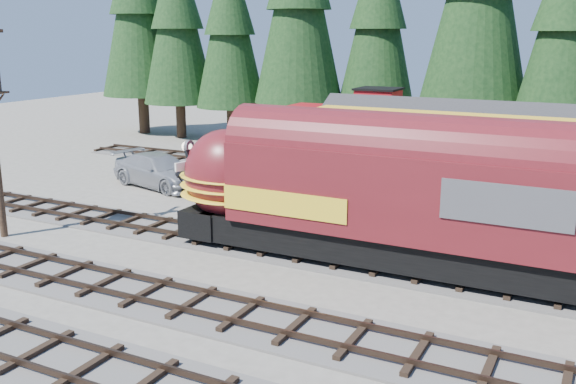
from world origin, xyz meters
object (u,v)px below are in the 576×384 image
at_px(pickup_truck_a, 230,183).
at_px(depot, 434,158).
at_px(locomotive, 359,197).
at_px(caboose, 363,136).
at_px(pickup_truck_b, 160,171).

bearing_deg(pickup_truck_a, depot, -63.62).
relative_size(locomotive, pickup_truck_a, 2.41).
xyz_separation_m(depot, pickup_truck_a, (-10.12, -0.84, -2.05)).
bearing_deg(locomotive, pickup_truck_a, 148.09).
xyz_separation_m(locomotive, caboose, (-5.12, 14.00, -0.09)).
distance_m(locomotive, pickup_truck_b, 15.69).
relative_size(depot, locomotive, 0.81).
relative_size(pickup_truck_a, pickup_truck_b, 1.06).
height_order(caboose, pickup_truck_b, caboose).
bearing_deg(caboose, pickup_truck_a, -115.45).
bearing_deg(depot, locomotive, -99.04).
distance_m(depot, locomotive, 6.60).
relative_size(locomotive, caboose, 1.70).
xyz_separation_m(depot, locomotive, (-1.03, -6.50, -0.44)).
xyz_separation_m(caboose, pickup_truck_a, (-3.97, -8.34, -1.51)).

